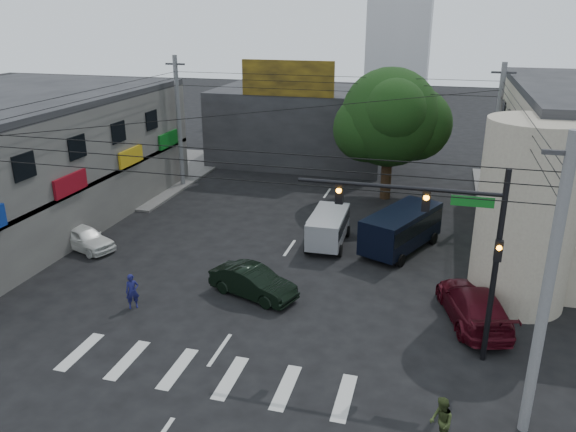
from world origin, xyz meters
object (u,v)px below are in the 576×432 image
at_px(white_compact, 84,238).
at_px(silver_minivan, 328,229).
at_px(maroon_sedan, 474,305).
at_px(utility_pole_far_right, 495,140).
at_px(street_tree, 390,118).
at_px(utility_pole_near_right, 546,294).
at_px(utility_pole_far_left, 179,123).
at_px(pedestrian_olive, 441,422).
at_px(navy_van, 401,231).
at_px(traffic_officer, 132,291).
at_px(traffic_gantry, 448,232).
at_px(dark_sedan, 253,282).

bearing_deg(white_compact, silver_minivan, -52.69).
bearing_deg(maroon_sedan, utility_pole_far_right, -110.28).
height_order(street_tree, utility_pole_near_right, utility_pole_near_right).
bearing_deg(utility_pole_far_left, maroon_sedan, -35.94).
bearing_deg(utility_pole_far_right, pedestrian_olive, -96.42).
distance_m(navy_van, traffic_officer, 14.05).
bearing_deg(traffic_officer, utility_pole_far_left, 72.86).
bearing_deg(traffic_officer, pedestrian_olive, -56.54).
xyz_separation_m(white_compact, navy_van, (16.23, 4.36, 0.45)).
distance_m(white_compact, pedestrian_olive, 20.98).
relative_size(street_tree, utility_pole_far_left, 0.95).
bearing_deg(traffic_gantry, utility_pole_near_right, -52.58).
distance_m(utility_pole_far_left, pedestrian_olive, 28.89).
height_order(utility_pole_far_right, navy_van, utility_pole_far_right).
distance_m(white_compact, navy_van, 16.81).
height_order(street_tree, traffic_officer, street_tree).
relative_size(utility_pole_near_right, traffic_officer, 5.95).
distance_m(utility_pole_far_left, utility_pole_far_right, 21.00).
relative_size(white_compact, navy_van, 0.70).
bearing_deg(maroon_sedan, pedestrian_olive, 66.19).
xyz_separation_m(white_compact, silver_minivan, (12.38, 4.00, 0.25)).
relative_size(utility_pole_near_right, maroon_sedan, 1.67).
xyz_separation_m(street_tree, traffic_gantry, (3.82, -18.00, -0.64)).
bearing_deg(utility_pole_near_right, traffic_gantry, 127.42).
distance_m(utility_pole_far_left, white_compact, 12.64).
bearing_deg(navy_van, traffic_officer, 155.31).
distance_m(utility_pole_far_right, silver_minivan, 12.33).
xyz_separation_m(utility_pole_far_right, dark_sedan, (-10.66, -14.60, -3.93)).
xyz_separation_m(traffic_gantry, navy_van, (-2.10, 9.36, -3.75)).
distance_m(maroon_sedan, pedestrian_olive, 7.63).
height_order(traffic_gantry, dark_sedan, traffic_gantry).
relative_size(silver_minivan, traffic_officer, 2.71).
relative_size(utility_pole_near_right, white_compact, 2.29).
bearing_deg(pedestrian_olive, utility_pole_far_right, 156.91).
distance_m(traffic_gantry, white_compact, 19.45).
bearing_deg(traffic_gantry, utility_pole_far_right, 81.06).
bearing_deg(utility_pole_far_left, dark_sedan, -54.70).
height_order(traffic_gantry, pedestrian_olive, traffic_gantry).
xyz_separation_m(street_tree, silver_minivan, (-2.12, -9.00, -4.58)).
relative_size(street_tree, pedestrian_olive, 5.55).
bearing_deg(pedestrian_olive, maroon_sedan, 154.60).
height_order(utility_pole_far_right, white_compact, utility_pole_far_right).
relative_size(white_compact, traffic_officer, 2.60).
relative_size(utility_pole_far_left, traffic_officer, 5.95).
distance_m(street_tree, traffic_gantry, 18.42).
height_order(street_tree, maroon_sedan, street_tree).
bearing_deg(traffic_officer, utility_pole_near_right, -48.81).
bearing_deg(maroon_sedan, silver_minivan, -55.75).
bearing_deg(dark_sedan, traffic_gantry, -87.31).
bearing_deg(street_tree, utility_pole_far_left, -176.05).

